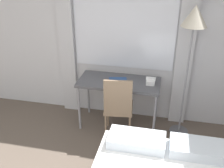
{
  "coord_description": "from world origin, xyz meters",
  "views": [
    {
      "loc": [
        0.86,
        -0.97,
        2.47
      ],
      "look_at": [
        0.21,
        1.98,
        0.91
      ],
      "focal_mm": 42.0,
      "sensor_mm": 36.0,
      "label": 1
    }
  ],
  "objects_px": {
    "telephone": "(151,81)",
    "desk_chair": "(118,105)",
    "book": "(118,81)",
    "standing_lamp": "(193,28)",
    "desk": "(119,85)"
  },
  "relations": [
    {
      "from": "telephone",
      "to": "standing_lamp",
      "type": "bearing_deg",
      "value": -3.27
    },
    {
      "from": "desk",
      "to": "telephone",
      "type": "height_order",
      "value": "telephone"
    },
    {
      "from": "standing_lamp",
      "to": "telephone",
      "type": "distance_m",
      "value": 0.93
    },
    {
      "from": "standing_lamp",
      "to": "telephone",
      "type": "bearing_deg",
      "value": 176.73
    },
    {
      "from": "desk",
      "to": "standing_lamp",
      "type": "bearing_deg",
      "value": -0.4
    },
    {
      "from": "standing_lamp",
      "to": "book",
      "type": "relative_size",
      "value": 6.33
    },
    {
      "from": "desk",
      "to": "book",
      "type": "xyz_separation_m",
      "value": [
        -0.01,
        -0.02,
        0.08
      ]
    },
    {
      "from": "desk",
      "to": "desk_chair",
      "type": "height_order",
      "value": "desk_chair"
    },
    {
      "from": "desk_chair",
      "to": "telephone",
      "type": "xyz_separation_m",
      "value": [
        0.41,
        0.31,
        0.26
      ]
    },
    {
      "from": "desk",
      "to": "book",
      "type": "bearing_deg",
      "value": -118.51
    },
    {
      "from": "telephone",
      "to": "desk_chair",
      "type": "bearing_deg",
      "value": -142.62
    },
    {
      "from": "desk_chair",
      "to": "book",
      "type": "xyz_separation_m",
      "value": [
        -0.06,
        0.27,
        0.24
      ]
    },
    {
      "from": "telephone",
      "to": "book",
      "type": "distance_m",
      "value": 0.47
    },
    {
      "from": "desk",
      "to": "telephone",
      "type": "relative_size",
      "value": 7.1
    },
    {
      "from": "book",
      "to": "standing_lamp",
      "type": "bearing_deg",
      "value": 1.05
    }
  ]
}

